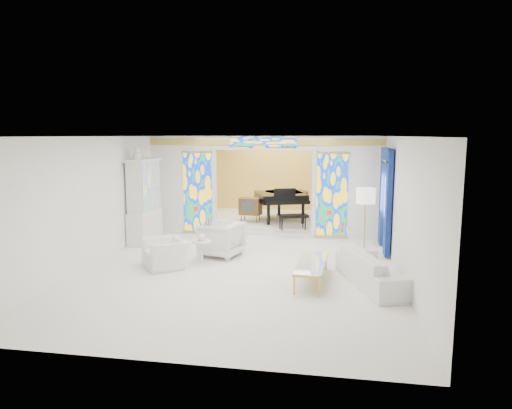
% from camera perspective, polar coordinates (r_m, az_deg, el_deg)
% --- Properties ---
extents(floor, '(12.00, 12.00, 0.00)m').
position_cam_1_polar(floor, '(12.02, -0.46, -5.92)').
color(floor, silver).
rests_on(floor, ground).
extents(ceiling, '(7.00, 12.00, 0.02)m').
position_cam_1_polar(ceiling, '(11.64, -0.48, 8.53)').
color(ceiling, silver).
rests_on(ceiling, wall_back).
extents(wall_back, '(7.00, 0.02, 3.00)m').
position_cam_1_polar(wall_back, '(17.64, 2.93, 3.69)').
color(wall_back, silver).
rests_on(wall_back, floor).
extents(wall_front, '(7.00, 0.02, 3.00)m').
position_cam_1_polar(wall_front, '(6.02, -10.52, -6.18)').
color(wall_front, silver).
rests_on(wall_front, floor).
extents(wall_left, '(0.02, 12.00, 3.00)m').
position_cam_1_polar(wall_left, '(12.81, -16.08, 1.48)').
color(wall_left, silver).
rests_on(wall_left, floor).
extents(wall_right, '(0.02, 12.00, 3.00)m').
position_cam_1_polar(wall_right, '(11.65, 16.73, 0.77)').
color(wall_right, silver).
rests_on(wall_right, floor).
extents(partition_wall, '(7.00, 0.22, 3.00)m').
position_cam_1_polar(partition_wall, '(13.68, 0.98, 2.90)').
color(partition_wall, silver).
rests_on(partition_wall, floor).
extents(stained_glass_left, '(0.90, 0.04, 2.40)m').
position_cam_1_polar(stained_glass_left, '(14.06, -7.30, 1.54)').
color(stained_glass_left, gold).
rests_on(stained_glass_left, partition_wall).
extents(stained_glass_right, '(0.90, 0.04, 2.40)m').
position_cam_1_polar(stained_glass_right, '(13.46, 9.49, 1.17)').
color(stained_glass_right, gold).
rests_on(stained_glass_right, partition_wall).
extents(stained_glass_transom, '(2.00, 0.04, 0.34)m').
position_cam_1_polar(stained_glass_transom, '(13.50, 0.93, 7.79)').
color(stained_glass_transom, gold).
rests_on(stained_glass_transom, partition_wall).
extents(alcove_platform, '(6.80, 3.80, 0.18)m').
position_cam_1_polar(alcove_platform, '(15.96, 2.10, -1.94)').
color(alcove_platform, silver).
rests_on(alcove_platform, floor).
extents(gold_curtain_back, '(6.70, 0.10, 2.90)m').
position_cam_1_polar(gold_curtain_back, '(17.52, 2.88, 3.66)').
color(gold_curtain_back, gold).
rests_on(gold_curtain_back, wall_back).
extents(chandelier, '(0.48, 0.48, 0.30)m').
position_cam_1_polar(chandelier, '(15.57, 2.83, 6.90)').
color(chandelier, gold).
rests_on(chandelier, ceiling).
extents(blue_drapes, '(0.14, 1.85, 2.65)m').
position_cam_1_polar(blue_drapes, '(12.32, 15.89, 1.58)').
color(blue_drapes, navy).
rests_on(blue_drapes, wall_right).
extents(china_cabinet, '(0.56, 1.46, 2.72)m').
position_cam_1_polar(china_cabinet, '(13.28, -13.81, 0.37)').
color(china_cabinet, silver).
rests_on(china_cabinet, floor).
extents(armchair_left, '(1.30, 1.33, 0.65)m').
position_cam_1_polar(armchair_left, '(10.79, -11.28, -6.01)').
color(armchair_left, white).
rests_on(armchair_left, floor).
extents(armchair_right, '(1.17, 1.15, 0.87)m').
position_cam_1_polar(armchair_right, '(11.54, -4.39, -4.35)').
color(armchair_right, white).
rests_on(armchair_right, floor).
extents(sofa, '(1.61, 2.50, 0.68)m').
position_cam_1_polar(sofa, '(9.66, 14.78, -7.78)').
color(sofa, white).
rests_on(sofa, floor).
extents(side_table, '(0.57, 0.57, 0.57)m').
position_cam_1_polar(side_table, '(10.86, -6.82, -5.52)').
color(side_table, silver).
rests_on(side_table, floor).
extents(vase, '(0.26, 0.26, 0.21)m').
position_cam_1_polar(vase, '(10.79, -6.85, -3.96)').
color(vase, white).
rests_on(vase, side_table).
extents(coffee_table, '(0.68, 1.91, 0.42)m').
position_cam_1_polar(coffee_table, '(9.62, 6.98, -7.35)').
color(coffee_table, silver).
rests_on(coffee_table, floor).
extents(floor_lamp, '(0.50, 0.50, 1.82)m').
position_cam_1_polar(floor_lamp, '(10.87, 13.54, 0.62)').
color(floor_lamp, gold).
rests_on(floor_lamp, floor).
extents(grand_piano, '(2.12, 3.21, 1.15)m').
position_cam_1_polar(grand_piano, '(15.45, 3.50, 0.95)').
color(grand_piano, black).
rests_on(grand_piano, alcove_platform).
extents(tv_console, '(0.75, 0.56, 0.80)m').
position_cam_1_polar(tv_console, '(15.07, -0.70, -0.22)').
color(tv_console, brown).
rests_on(tv_console, alcove_platform).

